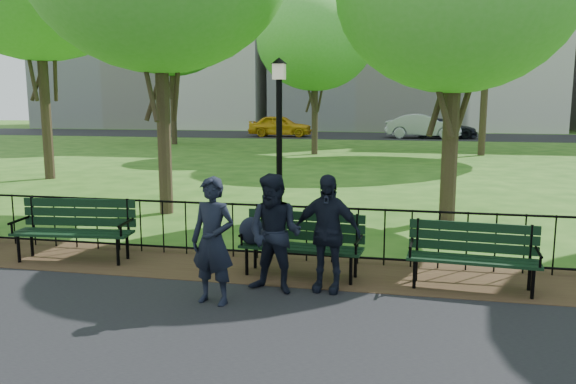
% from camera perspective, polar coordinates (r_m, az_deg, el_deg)
% --- Properties ---
extents(ground, '(120.00, 120.00, 0.00)m').
position_cam_1_polar(ground, '(7.08, -2.60, -11.47)').
color(ground, '#275516').
extents(dirt_strip, '(60.00, 1.60, 0.01)m').
position_cam_1_polar(dirt_strip, '(8.46, -0.06, -7.87)').
color(dirt_strip, '#372216').
rests_on(dirt_strip, ground).
extents(far_street, '(70.00, 9.00, 0.01)m').
position_cam_1_polar(far_street, '(41.52, 9.54, 5.63)').
color(far_street, black).
rests_on(far_street, ground).
extents(iron_fence, '(24.06, 0.06, 1.00)m').
position_cam_1_polar(iron_fence, '(8.80, 0.61, -3.91)').
color(iron_fence, black).
rests_on(iron_fence, ground).
extents(park_bench_main, '(1.81, 0.70, 0.99)m').
position_cam_1_polar(park_bench_main, '(8.08, -0.43, -4.37)').
color(park_bench_main, black).
rests_on(park_bench_main, ground).
extents(park_bench_left_a, '(1.89, 0.75, 1.05)m').
position_cam_1_polar(park_bench_left_a, '(9.48, -20.78, -2.95)').
color(park_bench_left_a, black).
rests_on(park_bench_left_a, ground).
extents(park_bench_right_a, '(1.72, 0.65, 0.96)m').
position_cam_1_polar(park_bench_right_a, '(7.93, 18.25, -5.50)').
color(park_bench_right_a, black).
rests_on(park_bench_right_a, ground).
extents(lamppost, '(0.29, 0.29, 3.24)m').
position_cam_1_polar(lamppost, '(9.93, -0.90, 4.98)').
color(lamppost, black).
rests_on(lamppost, ground).
extents(tree_far_c, '(5.46, 5.46, 7.61)m').
position_cam_1_polar(tree_far_c, '(26.93, 2.79, 15.12)').
color(tree_far_c, '#2D2116').
rests_on(tree_far_c, ground).
extents(tree_far_w, '(7.22, 7.22, 10.06)m').
position_cam_1_polar(tree_far_w, '(34.00, -11.84, 16.60)').
color(tree_far_w, '#2D2116').
rests_on(tree_far_w, ground).
extents(person_left, '(0.64, 0.48, 1.58)m').
position_cam_1_polar(person_left, '(6.97, -7.63, -4.95)').
color(person_left, black).
rests_on(person_left, asphalt_path).
extents(person_mid, '(0.83, 0.55, 1.57)m').
position_cam_1_polar(person_mid, '(7.30, -1.35, -4.28)').
color(person_mid, black).
rests_on(person_mid, asphalt_path).
extents(person_right, '(0.95, 0.48, 1.56)m').
position_cam_1_polar(person_right, '(7.38, 3.94, -4.18)').
color(person_right, black).
rests_on(person_right, asphalt_path).
extents(taxi, '(4.57, 1.98, 1.53)m').
position_cam_1_polar(taxi, '(40.23, -0.78, 6.75)').
color(taxi, gold).
rests_on(taxi, far_street).
extents(sedan_silver, '(5.04, 1.90, 1.64)m').
position_cam_1_polar(sedan_silver, '(39.32, 13.53, 6.52)').
color(sedan_silver, '#A8AAB0').
rests_on(sedan_silver, far_street).
extents(sedan_dark, '(4.66, 1.95, 1.34)m').
position_cam_1_polar(sedan_dark, '(39.73, 15.39, 6.26)').
color(sedan_dark, black).
rests_on(sedan_dark, far_street).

